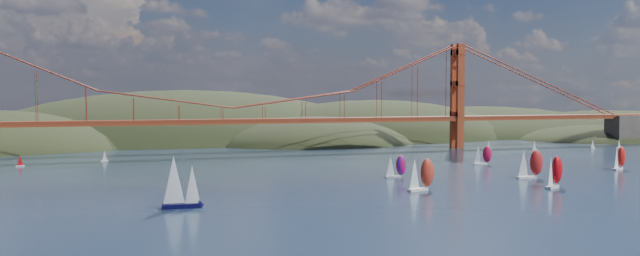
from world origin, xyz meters
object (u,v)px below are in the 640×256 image
object	(u,v)px
racer_0	(421,174)
racer_3	(482,155)
racer_2	(530,163)
racer_4	(619,157)
racer_1	(554,171)
racer_rwb	(396,166)
sloop_navy	(179,182)

from	to	relation	value
racer_0	racer_3	size ratio (longest dim) A/B	1.24
racer_2	racer_4	bearing A→B (deg)	15.60
racer_0	racer_1	distance (m)	41.88
racer_3	racer_4	world-z (taller)	racer_4
racer_2	racer_3	distance (m)	41.18
racer_0	racer_1	world-z (taller)	racer_1
racer_1	racer_2	distance (m)	21.08
racer_0	racer_1	bearing A→B (deg)	-23.10
racer_0	racer_2	xyz separation A→B (m)	(47.44, 12.95, 0.09)
racer_2	racer_4	size ratio (longest dim) A/B	1.11
racer_0	racer_rwb	distance (m)	29.27
racer_1	racer_rwb	world-z (taller)	racer_1
sloop_navy	racer_2	xyz separation A→B (m)	(117.88, 19.62, -1.34)
racer_1	racer_4	world-z (taller)	racer_1
racer_4	racer_rwb	world-z (taller)	racer_4
racer_0	racer_3	xyz separation A→B (m)	(54.86, 53.44, -0.97)
racer_1	racer_rwb	distance (m)	50.99
racer_2	racer_4	xyz separation A→B (m)	(47.51, 10.50, -0.49)
racer_1	racer_2	bearing A→B (deg)	42.11
racer_1	racer_4	bearing A→B (deg)	-1.10
racer_3	racer_rwb	distance (m)	55.48
racer_2	racer_3	xyz separation A→B (m)	(7.42, 40.49, -1.06)
sloop_navy	racer_3	size ratio (longest dim) A/B	1.70
racer_4	racer_rwb	bearing A→B (deg)	151.54
racer_1	racer_4	size ratio (longest dim) A/B	1.10
racer_1	racer_4	distance (m)	61.83
racer_0	racer_4	size ratio (longest dim) A/B	1.09
racer_rwb	racer_0	bearing A→B (deg)	-97.31
racer_0	racer_4	world-z (taller)	racer_0
sloop_navy	racer_0	distance (m)	70.76
sloop_navy	racer_4	distance (m)	168.11
racer_1	racer_2	size ratio (longest dim) A/B	1.00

